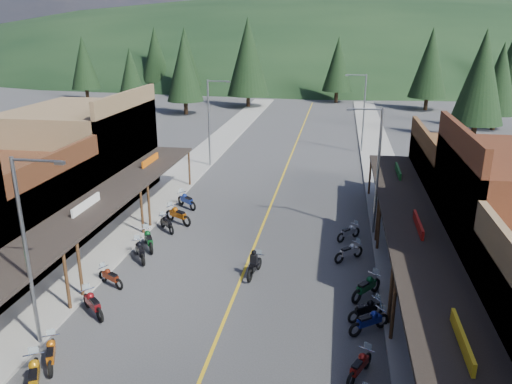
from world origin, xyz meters
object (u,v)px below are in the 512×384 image
at_px(pine_7, 155,54).
at_px(bike_east_8, 367,286).
at_px(bike_west_6, 93,303).
at_px(pedestrian_east_a, 411,313).
at_px(pedestrian_east_b, 380,190).
at_px(pine_4, 430,63).
at_px(pine_8, 131,80).
at_px(streetlight_2, 376,166).
at_px(pine_11, 481,77).
at_px(bike_east_5, 360,365).
at_px(bike_east_6, 369,320).
at_px(rider_on_bike, 254,265).
at_px(bike_west_10, 167,223).
at_px(bike_west_11, 178,214).
at_px(bike_east_10, 349,232).
at_px(shop_west_2, 4,213).
at_px(pine_10, 184,68).
at_px(bike_west_8, 140,250).
at_px(bike_west_5, 51,352).
at_px(streetlight_0, 29,246).
at_px(shop_east_3, 476,186).
at_px(pine_1, 185,57).
at_px(bike_west_9, 148,239).
at_px(pine_3, 338,64).
at_px(bike_west_4, 34,375).
at_px(streetlight_3, 363,110).
at_px(bike_west_7, 110,276).
at_px(bike_west_12, 187,200).
at_px(pine_2, 248,57).
at_px(shop_west_3, 84,155).
at_px(pine_9, 500,79).

xyz_separation_m(pine_7, bike_east_8, (38.33, -75.97, -6.61)).
relative_size(bike_west_6, pedestrian_east_a, 1.36).
bearing_deg(pedestrian_east_b, pine_7, -93.85).
relative_size(pine_4, pine_8, 1.25).
bearing_deg(streetlight_2, pine_11, 66.49).
bearing_deg(bike_east_5, pine_8, 148.10).
distance_m(pine_4, bike_east_6, 64.31).
height_order(rider_on_bike, pedestrian_east_b, pedestrian_east_b).
distance_m(bike_west_10, bike_west_11, 1.39).
bearing_deg(streetlight_2, bike_east_10, -142.08).
xyz_separation_m(shop_west_2, bike_east_10, (19.31, 5.21, -1.99)).
bearing_deg(rider_on_bike, pine_10, 120.44).
distance_m(bike_west_8, pedestrian_east_a, 14.81).
bearing_deg(bike_east_8, bike_west_5, -113.00).
xyz_separation_m(streetlight_0, rider_on_bike, (7.58, 7.36, -3.83)).
bearing_deg(shop_east_3, pine_7, 125.27).
bearing_deg(bike_west_5, pine_1, 76.23).
distance_m(streetlight_0, rider_on_bike, 11.23).
bearing_deg(bike_west_9, pedestrian_east_a, -54.79).
xyz_separation_m(shop_west_2, rider_on_bike, (14.38, -0.34, -1.90)).
bearing_deg(bike_west_5, bike_west_10, 63.17).
distance_m(pine_3, bike_west_4, 75.36).
bearing_deg(pine_4, bike_east_6, -100.51).
distance_m(pine_10, bike_west_4, 60.09).
bearing_deg(streetlight_0, streetlight_2, 45.20).
xyz_separation_m(streetlight_3, bike_west_7, (-13.32, -30.89, -3.93)).
xyz_separation_m(pine_11, bike_west_5, (-25.88, -45.14, -6.61)).
bearing_deg(streetlight_0, pine_4, 69.29).
relative_size(streetlight_0, streetlight_2, 1.00).
distance_m(pine_4, bike_west_12, 55.13).
bearing_deg(bike_east_5, streetlight_0, -152.82).
bearing_deg(pine_2, bike_west_11, -85.01).
xyz_separation_m(pine_11, bike_west_12, (-25.94, -27.22, -6.56)).
height_order(pine_2, pedestrian_east_a, pine_2).
relative_size(shop_east_3, pine_8, 1.09).
bearing_deg(pine_2, shop_west_2, -93.81).
bearing_deg(streetlight_0, pine_1, 102.64).
distance_m(bike_west_9, pedestrian_east_a, 15.44).
xyz_separation_m(pine_3, pine_8, (-26.00, -26.00, -0.51)).
bearing_deg(bike_east_10, bike_west_5, -86.52).
relative_size(shop_east_3, streetlight_0, 1.36).
relative_size(shop_west_3, streetlight_0, 1.36).
relative_size(shop_west_2, pine_7, 0.87).
xyz_separation_m(bike_west_7, pedestrian_east_a, (14.40, -1.68, 0.40)).
xyz_separation_m(pine_1, bike_west_7, (17.64, -70.89, -6.70)).
relative_size(pine_3, bike_west_10, 5.62).
bearing_deg(pine_2, streetlight_3, -58.81).
bearing_deg(shop_west_2, pine_4, 61.42).
relative_size(pine_3, pine_11, 0.89).
bearing_deg(pine_9, pine_8, -173.80).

